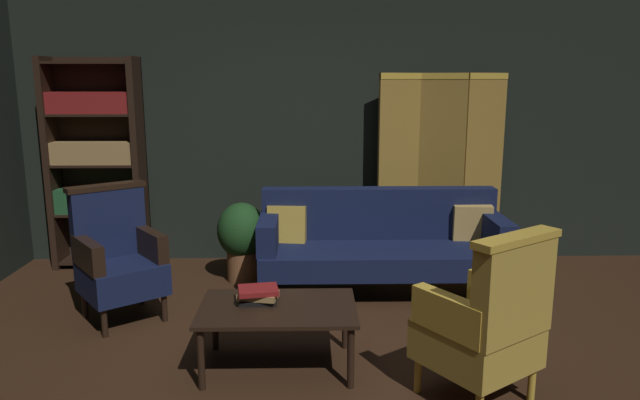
{
  "coord_description": "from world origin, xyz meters",
  "views": [
    {
      "loc": [
        -0.09,
        -3.51,
        1.84
      ],
      "look_at": [
        0.0,
        0.8,
        0.95
      ],
      "focal_mm": 32.9,
      "sensor_mm": 36.0,
      "label": 1
    }
  ],
  "objects": [
    {
      "name": "ground_plane",
      "position": [
        0.0,
        0.0,
        0.0
      ],
      "size": [
        10.0,
        10.0,
        0.0
      ],
      "primitive_type": "plane",
      "color": "#331E11"
    },
    {
      "name": "armchair_gilt_accent",
      "position": [
        0.92,
        -0.42,
        0.49
      ],
      "size": [
        0.8,
        0.8,
        1.04
      ],
      "color": "gold",
      "rests_on": "ground_plane"
    },
    {
      "name": "book_black_cloth",
      "position": [
        -0.41,
        0.07,
        0.44
      ],
      "size": [
        0.24,
        0.15,
        0.03
      ],
      "primitive_type": "cube",
      "rotation": [
        0.0,
        0.0,
        0.01
      ],
      "color": "black",
      "rests_on": "coffee_table"
    },
    {
      "name": "potted_plant",
      "position": [
        -0.7,
        1.71,
        0.42
      ],
      "size": [
        0.45,
        0.45,
        0.74
      ],
      "color": "brown",
      "rests_on": "ground_plane"
    },
    {
      "name": "folding_screen",
      "position": [
        1.24,
        2.24,
        0.99
      ],
      "size": [
        1.29,
        0.22,
        1.9
      ],
      "color": "olive",
      "rests_on": "ground_plane"
    },
    {
      "name": "coffee_table",
      "position": [
        -0.29,
        0.02,
        0.37
      ],
      "size": [
        1.0,
        0.64,
        0.42
      ],
      "color": "black",
      "rests_on": "ground_plane"
    },
    {
      "name": "bookshelf",
      "position": [
        -2.15,
        2.19,
        1.07
      ],
      "size": [
        0.9,
        0.32,
        2.05
      ],
      "color": "black",
      "rests_on": "ground_plane"
    },
    {
      "name": "book_red_leather",
      "position": [
        -0.41,
        0.07,
        0.51
      ],
      "size": [
        0.28,
        0.23,
        0.03
      ],
      "primitive_type": "cube",
      "rotation": [
        0.0,
        0.0,
        0.16
      ],
      "color": "maroon",
      "rests_on": "book_tan_leather"
    },
    {
      "name": "book_tan_leather",
      "position": [
        -0.41,
        0.07,
        0.47
      ],
      "size": [
        0.27,
        0.19,
        0.04
      ],
      "primitive_type": "cube",
      "rotation": [
        0.0,
        0.0,
        -0.2
      ],
      "color": "#9E7A47",
      "rests_on": "book_black_cloth"
    },
    {
      "name": "back_wall",
      "position": [
        0.0,
        2.45,
        1.4
      ],
      "size": [
        7.2,
        0.1,
        2.8
      ],
      "primitive_type": "cube",
      "color": "black",
      "rests_on": "ground_plane"
    },
    {
      "name": "velvet_couch",
      "position": [
        0.55,
        1.45,
        0.45
      ],
      "size": [
        2.12,
        0.78,
        0.88
      ],
      "color": "black",
      "rests_on": "ground_plane"
    },
    {
      "name": "armchair_wing_left",
      "position": [
        -1.57,
        0.87,
        0.49
      ],
      "size": [
        0.81,
        0.81,
        1.04
      ],
      "color": "black",
      "rests_on": "ground_plane"
    }
  ]
}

